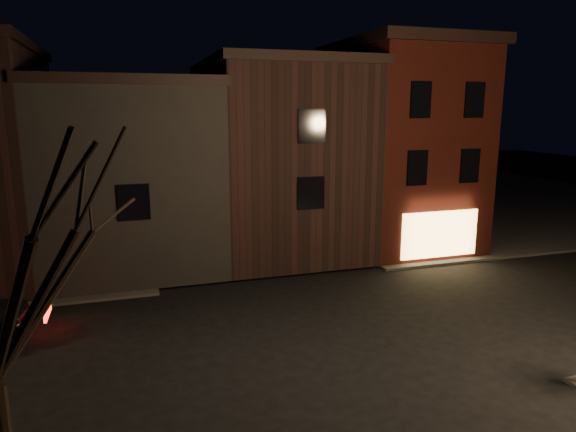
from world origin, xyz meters
name	(u,v)px	position (x,y,z in m)	size (l,w,h in m)	color
ground	(324,330)	(0.00, 0.00, 0.00)	(120.00, 120.00, 0.00)	black
sidewalk_far_right	(463,199)	(20.00, 20.00, 0.06)	(30.00, 30.00, 0.12)	#2D2B28
corner_building	(400,144)	(8.00, 9.47, 5.40)	(6.50, 8.50, 10.50)	#43120C
row_building_a	(277,156)	(1.50, 10.50, 4.83)	(7.30, 10.30, 9.40)	black
row_building_b	(131,171)	(-5.75, 10.50, 4.33)	(7.80, 10.30, 8.40)	black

